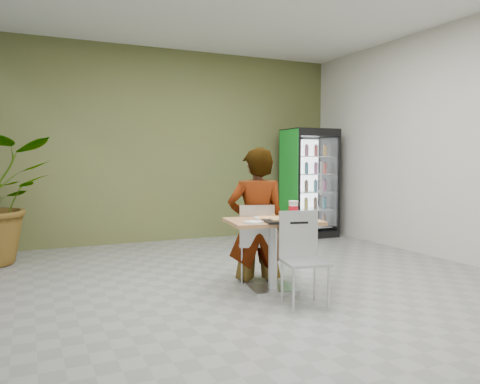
# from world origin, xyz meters

# --- Properties ---
(ground) EXTENTS (7.00, 7.00, 0.00)m
(ground) POSITION_xyz_m (0.00, 0.00, 0.00)
(ground) COLOR gray
(ground) RESTS_ON ground
(room_envelope) EXTENTS (6.00, 7.00, 3.20)m
(room_envelope) POSITION_xyz_m (0.00, 0.00, 1.60)
(room_envelope) COLOR beige
(room_envelope) RESTS_ON ground
(dining_table) EXTENTS (1.01, 0.78, 0.75)m
(dining_table) POSITION_xyz_m (0.10, 0.06, 0.53)
(dining_table) COLOR #B17D4B
(dining_table) RESTS_ON ground
(chair_far) EXTENTS (0.49, 0.49, 0.87)m
(chair_far) POSITION_xyz_m (0.12, 0.50, 0.51)
(chair_far) COLOR silver
(chair_far) RESTS_ON ground
(chair_near) EXTENTS (0.46, 0.46, 0.88)m
(chair_near) POSITION_xyz_m (0.15, -0.41, 0.51)
(chair_near) COLOR silver
(chair_near) RESTS_ON ground
(seated_woman) EXTENTS (0.77, 0.62, 1.80)m
(seated_woman) POSITION_xyz_m (0.15, 0.53, 0.60)
(seated_woman) COLOR black
(seated_woman) RESTS_ON ground
(pizza_plate) EXTENTS (0.34, 0.25, 0.03)m
(pizza_plate) POSITION_xyz_m (0.08, 0.17, 0.77)
(pizza_plate) COLOR silver
(pizza_plate) RESTS_ON dining_table
(soda_cup) EXTENTS (0.10, 0.10, 0.18)m
(soda_cup) POSITION_xyz_m (0.37, 0.10, 0.84)
(soda_cup) COLOR silver
(soda_cup) RESTS_ON dining_table
(napkin_stack) EXTENTS (0.21, 0.21, 0.02)m
(napkin_stack) POSITION_xyz_m (-0.21, -0.10, 0.76)
(napkin_stack) COLOR silver
(napkin_stack) RESTS_ON dining_table
(cafeteria_tray) EXTENTS (0.44, 0.36, 0.02)m
(cafeteria_tray) POSITION_xyz_m (0.10, -0.17, 0.76)
(cafeteria_tray) COLOR black
(cafeteria_tray) RESTS_ON dining_table
(beverage_fridge) EXTENTS (0.88, 0.69, 1.90)m
(beverage_fridge) POSITION_xyz_m (2.36, 2.88, 0.95)
(beverage_fridge) COLOR black
(beverage_fridge) RESTS_ON ground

